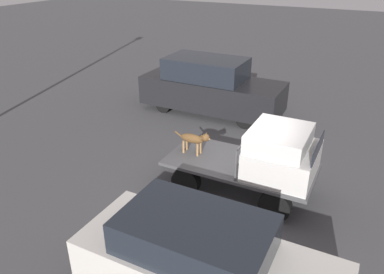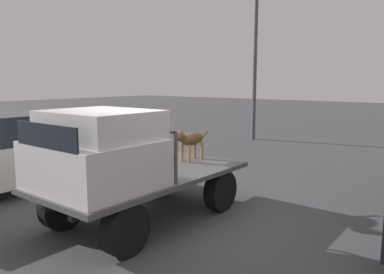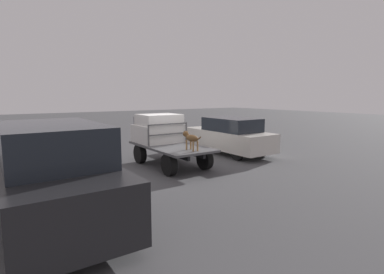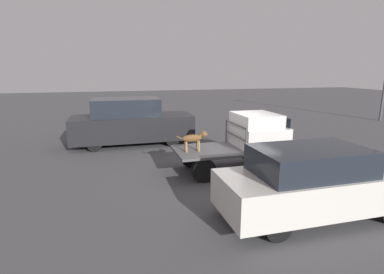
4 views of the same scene
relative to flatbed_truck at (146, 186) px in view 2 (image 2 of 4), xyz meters
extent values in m
plane|color=#474749|center=(0.00, 0.00, -0.58)|extent=(80.00, 80.00, 0.00)
cylinder|color=black|center=(1.15, 0.75, -0.20)|extent=(0.74, 0.24, 0.74)
cylinder|color=black|center=(1.15, -0.75, -0.20)|extent=(0.74, 0.24, 0.74)
cylinder|color=black|center=(-1.15, 0.75, -0.20)|extent=(0.74, 0.24, 0.74)
cylinder|color=black|center=(-1.15, -0.75, -0.20)|extent=(0.74, 0.24, 0.74)
cube|color=black|center=(0.00, 0.32, 0.06)|extent=(3.41, 0.10, 0.18)
cube|color=black|center=(0.00, -0.32, 0.06)|extent=(3.41, 0.10, 0.18)
cube|color=#4C4C4F|center=(0.00, 0.00, 0.19)|extent=(3.71, 1.81, 0.08)
cube|color=silver|center=(1.03, 0.00, 0.58)|extent=(1.55, 1.69, 0.70)
cube|color=silver|center=(0.92, 0.00, 1.14)|extent=(1.31, 1.56, 0.43)
cube|color=black|center=(1.79, 0.00, 1.08)|extent=(0.02, 1.39, 0.32)
cube|color=#4C4C4F|center=(0.19, 0.83, 0.63)|extent=(0.04, 0.04, 0.81)
cube|color=#4C4C4F|center=(0.19, -0.83, 0.63)|extent=(0.04, 0.04, 0.81)
cube|color=#4C4C4F|center=(0.19, 0.00, 1.02)|extent=(0.04, 1.65, 0.04)
cube|color=#4C4C4F|center=(0.19, 0.00, 0.63)|extent=(0.04, 1.65, 0.04)
cylinder|color=#9E7547|center=(-1.13, 0.03, 0.40)|extent=(0.06, 0.06, 0.34)
cylinder|color=#9E7547|center=(-1.13, -0.15, 0.40)|extent=(0.06, 0.06, 0.34)
cylinder|color=#9E7547|center=(-1.54, 0.03, 0.40)|extent=(0.06, 0.06, 0.34)
cylinder|color=#9E7547|center=(-1.54, -0.15, 0.40)|extent=(0.06, 0.06, 0.34)
ellipsoid|color=brown|center=(-1.33, -0.06, 0.65)|extent=(0.66, 0.24, 0.24)
sphere|color=#9E7547|center=(-1.15, -0.06, 0.61)|extent=(0.11, 0.11, 0.11)
cylinder|color=brown|center=(-1.05, -0.06, 0.71)|extent=(0.17, 0.13, 0.16)
sphere|color=brown|center=(-0.94, -0.06, 0.76)|extent=(0.20, 0.20, 0.20)
cone|color=#9E7547|center=(-0.86, -0.06, 0.74)|extent=(0.11, 0.11, 0.11)
cone|color=brown|center=(-0.95, 0.00, 0.84)|extent=(0.06, 0.08, 0.10)
cone|color=brown|center=(-0.95, -0.11, 0.84)|extent=(0.06, 0.08, 0.10)
cylinder|color=brown|center=(-1.71, -0.06, 0.67)|extent=(0.28, 0.04, 0.18)
cylinder|color=black|center=(-0.70, -2.76, -0.28)|extent=(0.60, 0.20, 0.60)
cylinder|color=black|center=(-0.70, -4.23, -0.28)|extent=(0.60, 0.20, 0.60)
cube|color=beige|center=(0.71, -3.50, 0.09)|extent=(4.57, 1.75, 0.81)
cube|color=#1E232B|center=(0.48, -3.50, 0.79)|extent=(2.51, 1.57, 0.59)
cylinder|color=#4C4C51|center=(-9.05, -2.95, 3.18)|extent=(0.16, 0.16, 7.50)
camera|label=1|loc=(2.64, -7.85, 4.93)|focal=35.00mm
camera|label=2|loc=(4.37, 4.42, 1.78)|focal=35.00mm
camera|label=3|loc=(-9.64, 5.66, 2.09)|focal=28.00mm
camera|label=4|loc=(-3.78, -9.01, 2.79)|focal=28.00mm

